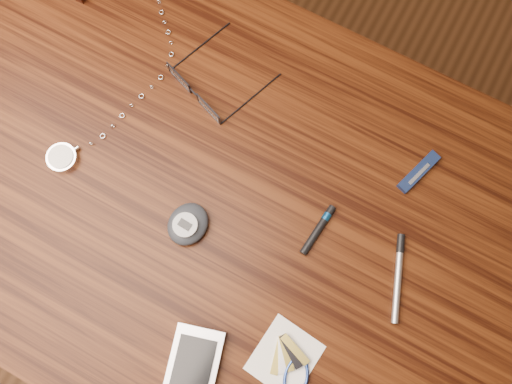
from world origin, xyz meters
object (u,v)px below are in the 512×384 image
desk (229,216)px  notepad_keys (291,367)px  pedometer (188,224)px  eyeglasses (198,91)px  pda_phone (192,374)px  silver_pen (398,271)px  pocket_watch (68,151)px  pocket_knife (419,172)px

desk → notepad_keys: size_ratio=10.06×
notepad_keys → pedometer: bearing=155.0°
eyeglasses → pedometer: size_ratio=2.37×
notepad_keys → eyeglasses: bearing=137.1°
desk → pda_phone: bearing=-71.3°
desk → notepad_keys: notepad_keys is taller
pda_phone → notepad_keys: pda_phone is taller
notepad_keys → silver_pen: (0.08, 0.19, 0.00)m
desk → silver_pen: (0.27, 0.03, 0.11)m
pda_phone → notepad_keys: size_ratio=1.40×
eyeglasses → pedometer: 0.21m
pocket_watch → pocket_knife: (0.48, 0.22, -0.00)m
pedometer → pocket_knife: pedometer is taller
eyeglasses → notepad_keys: eyeglasses is taller
notepad_keys → pocket_watch: bearing=165.4°
pocket_watch → pda_phone: size_ratio=2.47×
desk → pedometer: pedometer is taller
pedometer → notepad_keys: bearing=-25.0°
pedometer → notepad_keys: 0.25m
pocket_knife → desk: bearing=-142.3°
eyeglasses → silver_pen: 0.40m
pedometer → pocket_knife: 0.35m
eyeglasses → silver_pen: (0.39, -0.10, -0.01)m
pocket_watch → pocket_knife: pocket_watch is taller
pocket_watch → pedometer: bearing=-2.9°
pocket_knife → pedometer: bearing=-138.4°
pocket_knife → pocket_watch: bearing=-155.1°
pocket_knife → eyeglasses: bearing=-172.6°
pocket_watch → notepad_keys: (0.44, -0.11, -0.00)m
pocket_knife → silver_pen: (0.03, -0.15, 0.00)m
desk → silver_pen: size_ratio=8.15×
eyeglasses → pocket_watch: size_ratio=0.47×
pocket_watch → pda_phone: bearing=-29.8°
pda_phone → pedometer: pedometer is taller
pda_phone → desk: bearing=108.7°
desk → pedometer: size_ratio=14.57×
desk → pda_phone: 0.27m
pedometer → pocket_knife: size_ratio=0.85×
eyeglasses → silver_pen: bearing=-14.8°
pedometer → silver_pen: 0.31m
eyeglasses → notepad_keys: 0.43m
desk → pocket_watch: (-0.25, -0.04, 0.11)m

